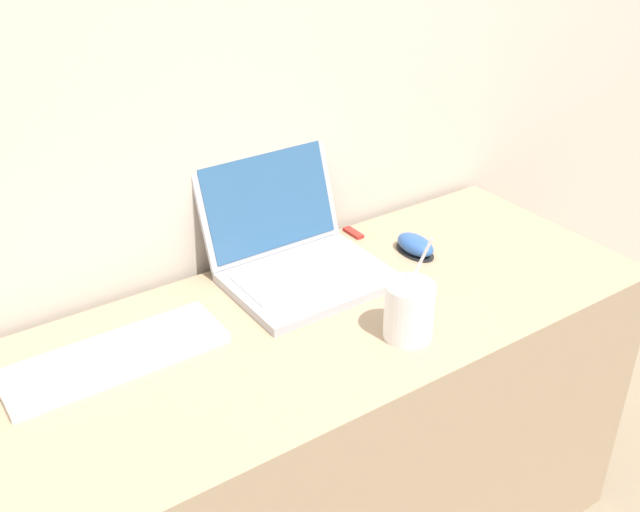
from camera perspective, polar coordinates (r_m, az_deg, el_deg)
wall_back at (r=1.56m, az=-6.30°, el=18.44°), size 7.00×0.04×2.50m
desk at (r=1.73m, az=0.70°, el=-14.03°), size 1.37×0.56×0.71m
laptop at (r=1.62m, az=-1.95°, el=0.35°), size 0.33×0.33×0.24m
drink_cup at (r=1.42m, az=6.81°, el=-4.09°), size 0.09×0.09×0.21m
computer_mouse at (r=1.72m, az=7.27°, el=0.80°), size 0.06×0.11×0.04m
external_keyboard at (r=1.42m, az=-15.34°, el=-7.40°), size 0.40×0.14×0.02m
usb_stick at (r=1.80m, az=2.56°, el=1.78°), size 0.02×0.06×0.01m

